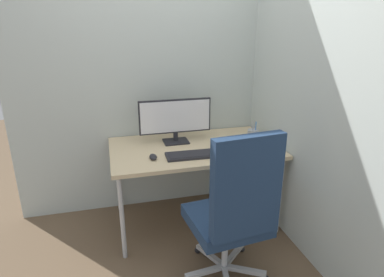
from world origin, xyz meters
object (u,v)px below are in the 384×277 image
(notebook, at_px, (266,148))
(monitor, at_px, (175,118))
(mouse, at_px, (153,157))
(pen_holder, at_px, (253,134))
(keyboard, at_px, (196,154))
(office_chair, at_px, (235,210))

(notebook, bearing_deg, monitor, 141.75)
(monitor, bearing_deg, notebook, -28.11)
(monitor, bearing_deg, mouse, -126.57)
(monitor, distance_m, notebook, 0.79)
(mouse, distance_m, pen_holder, 0.95)
(monitor, distance_m, keyboard, 0.41)
(keyboard, distance_m, mouse, 0.33)
(monitor, distance_m, mouse, 0.45)
(office_chair, distance_m, mouse, 0.77)
(keyboard, relative_size, notebook, 3.33)
(keyboard, relative_size, pen_holder, 2.81)
(pen_holder, height_order, notebook, pen_holder)
(monitor, relative_size, notebook, 4.28)
(keyboard, relative_size, mouse, 4.68)
(office_chair, xyz_separation_m, notebook, (0.51, 0.61, 0.13))
(office_chair, height_order, notebook, office_chair)
(mouse, xyz_separation_m, notebook, (0.92, -0.03, -0.01))
(keyboard, distance_m, notebook, 0.58)
(monitor, distance_m, pen_holder, 0.70)
(mouse, xyz_separation_m, pen_holder, (0.92, 0.23, 0.03))
(monitor, xyz_separation_m, keyboard, (0.09, -0.35, -0.20))
(keyboard, xyz_separation_m, pen_holder, (0.59, 0.25, 0.03))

